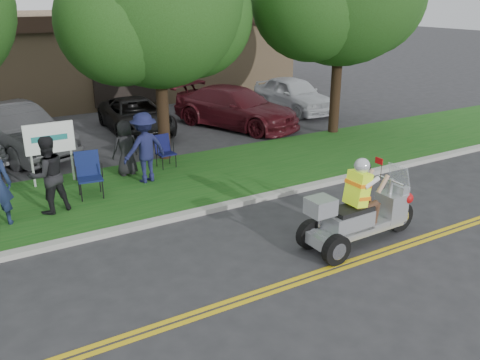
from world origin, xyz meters
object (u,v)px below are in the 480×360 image
trike_scooter (359,215)px  lawn_chair_a (164,149)px  parked_car_far_right (293,94)px  lawn_chair_b (89,171)px  parked_car_right (236,107)px  parked_car_mid (136,116)px  parked_car_left (13,131)px  spectator_adult_mid (48,175)px

trike_scooter → lawn_chair_a: trike_scooter is taller
trike_scooter → parked_car_far_right: (6.26, 10.81, 0.09)m
lawn_chair_b → parked_car_right: parked_car_right is taller
lawn_chair_a → lawn_chair_b: bearing=-159.1°
parked_car_mid → parked_car_right: 3.76m
parked_car_far_right → trike_scooter: bearing=-119.9°
parked_car_left → parked_car_far_right: parked_car_left is taller
lawn_chair_a → spectator_adult_mid: 3.96m
spectator_adult_mid → parked_car_far_right: size_ratio=0.41×
trike_scooter → spectator_adult_mid: (-5.09, 4.66, 0.35)m
lawn_chair_a → parked_car_left: 5.07m
lawn_chair_a → parked_car_left: bearing=129.9°
parked_car_left → trike_scooter: bearing=-83.9°
lawn_chair_b → parked_car_right: 8.16m
parked_car_mid → lawn_chair_b: bearing=-115.9°
parked_car_left → parked_car_right: bearing=-23.0°
trike_scooter → lawn_chair_a: (-1.57, 6.43, -0.03)m
lawn_chair_b → parked_car_far_right: (10.30, 5.57, 0.01)m
trike_scooter → lawn_chair_b: 6.62m
parked_car_right → lawn_chair_b: bearing=-169.6°
spectator_adult_mid → parked_car_far_right: bearing=-165.4°
lawn_chair_a → trike_scooter: bearing=-81.0°
spectator_adult_mid → parked_car_mid: (4.28, 6.26, -0.39)m
lawn_chair_b → parked_car_mid: (3.24, 5.68, -0.12)m
trike_scooter → parked_car_far_right: size_ratio=0.66×
trike_scooter → parked_car_left: size_ratio=0.58×
trike_scooter → lawn_chair_a: size_ratio=3.09×
spectator_adult_mid → parked_car_left: (-0.04, 5.37, -0.20)m
parked_car_mid → spectator_adult_mid: bearing=-120.6°
parked_car_left → parked_car_mid: bearing=-9.3°
spectator_adult_mid → parked_car_right: 9.35m
parked_car_mid → parked_car_right: size_ratio=0.85×
parked_car_far_right → lawn_chair_b: bearing=-151.5°
parked_car_left → lawn_chair_b: bearing=-98.3°
lawn_chair_b → parked_car_mid: size_ratio=0.25×
lawn_chair_b → parked_car_right: (6.80, 4.50, 0.02)m
parked_car_right → parked_car_left: bearing=154.8°
parked_car_left → parked_car_right: 7.89m
trike_scooter → parked_car_right: (2.76, 9.74, 0.10)m
parked_car_mid → parked_car_far_right: size_ratio=1.01×
spectator_adult_mid → parked_car_left: size_ratio=0.37×
trike_scooter → parked_car_left: bearing=115.9°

